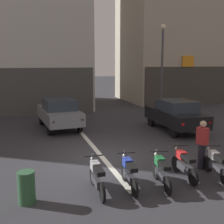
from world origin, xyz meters
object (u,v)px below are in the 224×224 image
Objects in this scene: car_black_parked_kerbside at (175,114)px; motorcycle_green_row_centre at (161,171)px; motorcycle_white_row_rightmost at (216,164)px; trash_bin at (26,187)px; car_grey_crossing_near at (59,112)px; motorcycle_red_row_right_mid at (184,164)px; motorcycle_blue_row_left_mid at (129,173)px; street_lamp at (162,61)px; motorcycle_silver_row_leftmost at (97,177)px; person_by_motorcycles at (202,144)px.

car_black_parked_kerbside reaches higher than motorcycle_green_row_centre.
motorcycle_white_row_rightmost is 5.66m from trash_bin.
car_grey_crossing_near is at bearing 114.59° from motorcycle_white_row_rightmost.
motorcycle_red_row_right_mid is (2.86, -8.00, -0.43)m from car_grey_crossing_near.
motorcycle_white_row_rightmost is at bearing -3.09° from motorcycle_blue_row_left_mid.
street_lamp is 10.18m from motorcycle_red_row_right_mid.
motorcycle_green_row_centre is 0.99× the size of motorcycle_red_row_right_mid.
motorcycle_silver_row_leftmost is (-5.76, -5.80, -0.43)m from car_black_parked_kerbside.
motorcycle_white_row_rightmost is at bearing -65.41° from car_grey_crossing_near.
motorcycle_green_row_centre is (0.95, -0.16, 0.00)m from motorcycle_blue_row_left_mid.
motorcycle_red_row_right_mid is 1.00× the size of person_by_motorcycles.
motorcycle_blue_row_left_mid is at bearing -175.03° from motorcycle_red_row_right_mid.
motorcycle_green_row_centre and motorcycle_red_row_right_mid have the same top height.
motorcycle_green_row_centre is (-4.67, -9.25, -3.18)m from street_lamp.
car_grey_crossing_near is 2.56× the size of motorcycle_green_row_centre.
motorcycle_red_row_right_mid is 4.72m from trash_bin.
motorcycle_green_row_centre is at bearing -179.85° from motorcycle_white_row_rightmost.
motorcycle_red_row_right_mid is at bearing -117.28° from car_black_parked_kerbside.
motorcycle_green_row_centre is (-3.86, -5.97, -0.43)m from car_black_parked_kerbside.
motorcycle_silver_row_leftmost is at bearing 177.49° from motorcycle_white_row_rightmost.
motorcycle_white_row_rightmost is at bearing 0.15° from motorcycle_green_row_centre.
motorcycle_blue_row_left_mid is 1.00× the size of motorcycle_red_row_right_mid.
trash_bin is (-5.66, 0.10, -0.03)m from motorcycle_white_row_rightmost.
car_black_parked_kerbside is 6.37m from motorcycle_red_row_right_mid.
car_black_parked_kerbside is 7.13m from motorcycle_green_row_centre.
motorcycle_blue_row_left_mid is 1.00× the size of person_by_motorcycles.
motorcycle_silver_row_leftmost is 3.91m from person_by_motorcycles.
car_grey_crossing_near is 7.20m from street_lamp.
motorcycle_white_row_rightmost is 0.93m from person_by_motorcycles.
motorcycle_silver_row_leftmost is 1.00× the size of motorcycle_red_row_right_mid.
street_lamp reaches higher than person_by_motorcycles.
car_grey_crossing_near is at bearing 77.26° from trash_bin.
car_black_parked_kerbside reaches higher than motorcycle_red_row_right_mid.
motorcycle_white_row_rightmost is 1.95× the size of trash_bin.
car_grey_crossing_near is 8.50m from motorcycle_red_row_right_mid.
trash_bin is at bearing -132.73° from street_lamp.
car_grey_crossing_near reaches higher than motorcycle_silver_row_leftmost.
car_grey_crossing_near is at bearing 96.74° from motorcycle_blue_row_left_mid.
motorcycle_white_row_rightmost is (2.84, -0.15, 0.00)m from motorcycle_blue_row_left_mid.
motorcycle_silver_row_leftmost is at bearing 174.85° from motorcycle_green_row_centre.
motorcycle_blue_row_left_mid is at bearing -121.74° from street_lamp.
car_grey_crossing_near is 1.03× the size of car_black_parked_kerbside.
car_black_parked_kerbside is 0.70× the size of street_lamp.
car_black_parked_kerbside is 2.48× the size of motorcycle_blue_row_left_mid.
car_grey_crossing_near is at bearing -171.98° from street_lamp.
motorcycle_green_row_centre is at bearing -77.06° from car_grey_crossing_near.
car_grey_crossing_near is at bearing 157.88° from car_black_parked_kerbside.
person_by_motorcycles reaches higher than trash_bin.
street_lamp is 11.15m from motorcycle_blue_row_left_mid.
motorcycle_blue_row_left_mid is at bearing 176.91° from motorcycle_white_row_rightmost.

